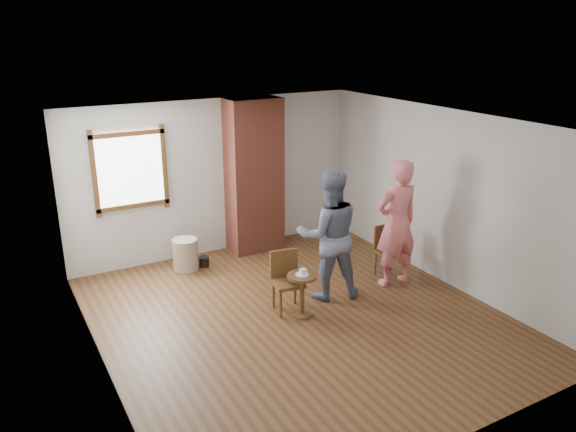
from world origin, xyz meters
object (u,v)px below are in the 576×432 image
at_px(stoneware_crock, 185,254).
at_px(man, 329,235).
at_px(person_pink, 397,223).
at_px(dining_chair_left, 286,278).
at_px(dining_chair_right, 388,248).
at_px(side_table, 302,288).

relative_size(stoneware_crock, man, 0.27).
distance_m(stoneware_crock, person_pink, 3.34).
distance_m(dining_chair_left, person_pink, 1.87).
height_order(dining_chair_left, person_pink, person_pink).
bearing_deg(dining_chair_left, stoneware_crock, 121.80).
distance_m(dining_chair_right, side_table, 1.88).
bearing_deg(stoneware_crock, dining_chair_left, -68.59).
height_order(dining_chair_left, dining_chair_right, dining_chair_left).
relative_size(dining_chair_right, person_pink, 0.42).
xyz_separation_m(dining_chair_left, man, (0.71, 0.05, 0.47)).
xyz_separation_m(dining_chair_left, side_table, (0.09, -0.27, -0.06)).
xyz_separation_m(side_table, person_pink, (1.71, 0.18, 0.56)).
bearing_deg(side_table, person_pink, 5.86).
distance_m(stoneware_crock, side_table, 2.37).
relative_size(dining_chair_right, man, 0.43).
distance_m(dining_chair_right, man, 1.30).
height_order(side_table, person_pink, person_pink).
bearing_deg(dining_chair_left, person_pink, 7.30).
bearing_deg(stoneware_crock, person_pink, -38.47).
relative_size(stoneware_crock, dining_chair_left, 0.62).
bearing_deg(dining_chair_right, man, -172.61).
xyz_separation_m(stoneware_crock, dining_chair_left, (0.76, -1.93, 0.21)).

